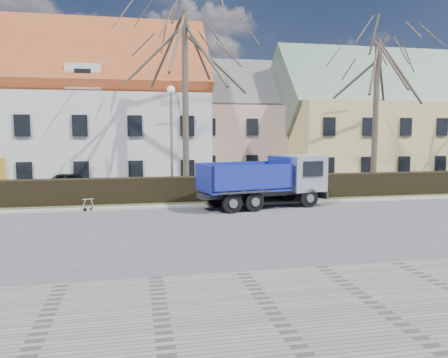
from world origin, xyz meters
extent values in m
plane|color=#49494C|center=(0.00, 0.00, 0.00)|extent=(120.00, 120.00, 0.00)
cube|color=gray|center=(0.00, -8.50, 0.04)|extent=(80.00, 5.00, 0.08)
cube|color=#B2AEA4|center=(0.00, 4.60, 0.06)|extent=(80.00, 0.30, 0.12)
cube|color=#3B4727|center=(0.00, 6.20, 0.05)|extent=(80.00, 3.00, 0.10)
cube|color=black|center=(0.00, 6.00, 0.65)|extent=(60.00, 0.90, 1.30)
imported|color=black|center=(-8.61, 11.09, 0.64)|extent=(3.92, 1.90, 1.29)
camera|label=1|loc=(-4.88, -16.75, 3.70)|focal=35.00mm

